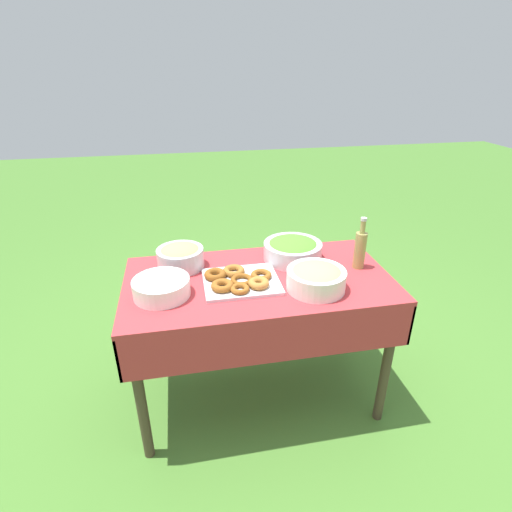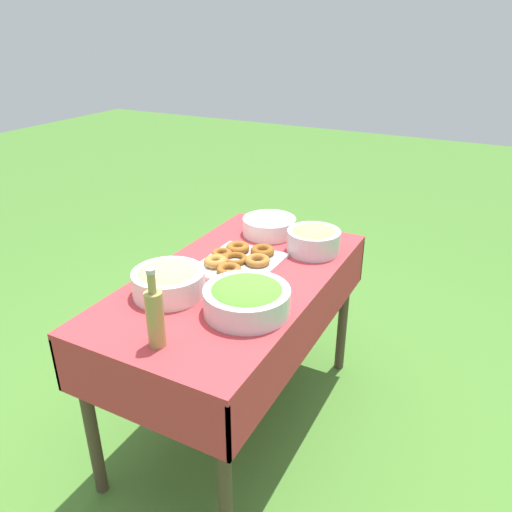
# 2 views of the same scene
# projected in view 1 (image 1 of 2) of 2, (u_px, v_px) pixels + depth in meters

# --- Properties ---
(ground_plane) EXTENTS (14.00, 14.00, 0.00)m
(ground_plane) POSITION_uv_depth(u_px,v_px,m) (258.00, 393.00, 2.36)
(ground_plane) COLOR #477A2D
(picnic_table) EXTENTS (1.34, 0.72, 0.78)m
(picnic_table) POSITION_uv_depth(u_px,v_px,m) (258.00, 297.00, 2.07)
(picnic_table) COLOR #B73338
(picnic_table) RESTS_ON ground_plane
(salad_bowl) EXTENTS (0.32, 0.32, 0.12)m
(salad_bowl) POSITION_uv_depth(u_px,v_px,m) (293.00, 249.00, 2.19)
(salad_bowl) COLOR silver
(salad_bowl) RESTS_ON picnic_table
(pasta_bowl) EXTENTS (0.28, 0.28, 0.12)m
(pasta_bowl) POSITION_uv_depth(u_px,v_px,m) (316.00, 277.00, 1.90)
(pasta_bowl) COLOR white
(pasta_bowl) RESTS_ON picnic_table
(donut_platter) EXTENTS (0.38, 0.32, 0.05)m
(donut_platter) POSITION_uv_depth(u_px,v_px,m) (239.00, 280.00, 1.96)
(donut_platter) COLOR silver
(donut_platter) RESTS_ON picnic_table
(plate_stack) EXTENTS (0.26, 0.26, 0.08)m
(plate_stack) POSITION_uv_depth(u_px,v_px,m) (161.00, 287.00, 1.85)
(plate_stack) COLOR white
(plate_stack) RESTS_ON picnic_table
(olive_oil_bottle) EXTENTS (0.06, 0.06, 0.28)m
(olive_oil_bottle) POSITION_uv_depth(u_px,v_px,m) (360.00, 248.00, 2.08)
(olive_oil_bottle) COLOR #998E4C
(olive_oil_bottle) RESTS_ON picnic_table
(bread_bowl) EXTENTS (0.25, 0.25, 0.13)m
(bread_bowl) POSITION_uv_depth(u_px,v_px,m) (180.00, 256.00, 2.10)
(bread_bowl) COLOR silver
(bread_bowl) RESTS_ON picnic_table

